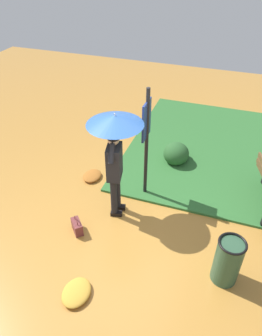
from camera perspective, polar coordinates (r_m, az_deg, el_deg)
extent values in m
plane|color=#B27A33|center=(5.93, -1.90, -9.69)|extent=(18.00, 18.00, 0.00)
cube|color=#2D662D|center=(8.07, 14.70, 3.52)|extent=(4.80, 4.00, 0.05)
cylinder|color=black|center=(5.76, -3.17, -5.47)|extent=(0.12, 0.12, 0.86)
cylinder|color=black|center=(5.88, -2.52, -4.36)|extent=(0.12, 0.12, 0.86)
cube|color=black|center=(6.02, -2.69, -8.30)|extent=(0.16, 0.24, 0.08)
cube|color=black|center=(6.13, -2.07, -7.18)|extent=(0.16, 0.24, 0.08)
cube|color=#232328|center=(5.35, -3.08, 1.09)|extent=(0.42, 0.32, 0.64)
sphere|color=beige|center=(5.09, -3.25, 5.29)|extent=(0.20, 0.20, 0.20)
ellipsoid|color=black|center=(5.08, -3.26, 5.58)|extent=(0.20, 0.20, 0.15)
cylinder|color=#232328|center=(5.06, -3.79, 1.62)|extent=(0.18, 0.13, 0.18)
cylinder|color=#232328|center=(5.03, -3.56, 2.68)|extent=(0.24, 0.11, 0.33)
cube|color=black|center=(5.03, -3.41, 4.54)|extent=(0.07, 0.03, 0.14)
cylinder|color=#232328|center=(5.34, -2.57, 4.15)|extent=(0.11, 0.10, 0.09)
cylinder|color=#232328|center=(5.28, -2.75, 4.91)|extent=(0.10, 0.09, 0.23)
cylinder|color=#A5A5AD|center=(5.12, -2.94, 7.87)|extent=(0.02, 0.02, 0.41)
cone|color=#264C8C|center=(5.07, -2.97, 8.80)|extent=(0.96, 0.96, 0.16)
sphere|color=#A5A5AD|center=(5.02, -3.01, 9.91)|extent=(0.02, 0.02, 0.02)
cylinder|color=black|center=(5.81, 2.84, 3.97)|extent=(0.07, 0.07, 2.30)
cube|color=navy|center=(5.54, 2.86, 8.78)|extent=(0.44, 0.04, 0.70)
cube|color=silver|center=(5.54, 2.67, 8.81)|extent=(0.38, 0.01, 0.64)
cube|color=brown|center=(5.75, -9.87, -10.57)|extent=(0.31, 0.31, 0.24)
torus|color=brown|center=(5.63, -10.04, -9.46)|extent=(0.14, 0.13, 0.18)
cylinder|color=#2D5138|center=(5.06, 17.28, -16.09)|extent=(0.40, 0.40, 0.80)
torus|color=black|center=(4.74, 18.19, -13.03)|extent=(0.42, 0.42, 0.04)
ellipsoid|color=#285628|center=(7.25, 8.29, 2.61)|extent=(0.59, 0.59, 0.53)
ellipsoid|color=#1E421E|center=(7.44, 9.19, 2.64)|extent=(0.35, 0.35, 0.35)
ellipsoid|color=gold|center=(5.03, -9.99, -21.56)|extent=(0.52, 0.41, 0.11)
ellipsoid|color=#A86023|center=(6.91, -7.13, -1.42)|extent=(0.48, 0.38, 0.10)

